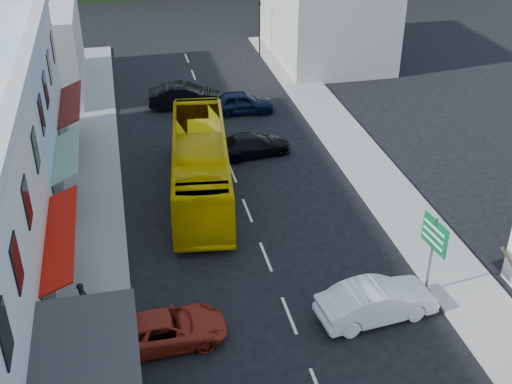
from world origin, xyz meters
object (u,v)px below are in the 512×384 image
Objects in this scene: pedestrian_left at (83,298)px; car_red at (166,328)px; bus at (201,166)px; traffic_signal at (260,28)px; direction_sign at (431,258)px; car_white at (376,303)px.

car_red is at bearing -122.58° from pedestrian_left.
traffic_signal reaches higher than bus.
traffic_signal is (10.78, 31.84, 1.60)m from car_red.
direction_sign is 31.35m from traffic_signal.
car_white is 2.59× the size of pedestrian_left.
traffic_signal is at bearing -11.46° from car_white.
car_white is at bearing -94.72° from car_red.
car_red is (-8.10, 0.37, 0.00)m from car_white.
direction_sign is at bearing -46.12° from bus.
bus is at bearing 64.85° from traffic_signal.
car_red is 2.71× the size of pedestrian_left.
car_red is at bearing 66.67° from traffic_signal.
traffic_signal reaches higher than car_red.
pedestrian_left reaches higher than car_red.
pedestrian_left is at bearing 71.09° from car_white.
bus is 2.52× the size of traffic_signal.
car_white is at bearing 80.61° from traffic_signal.
direction_sign is at bearing -77.71° from car_white.
car_white is 11.31m from pedestrian_left.
traffic_signal reaches higher than direction_sign.
car_white is at bearing -100.44° from pedestrian_left.
car_red is 3.59m from pedestrian_left.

